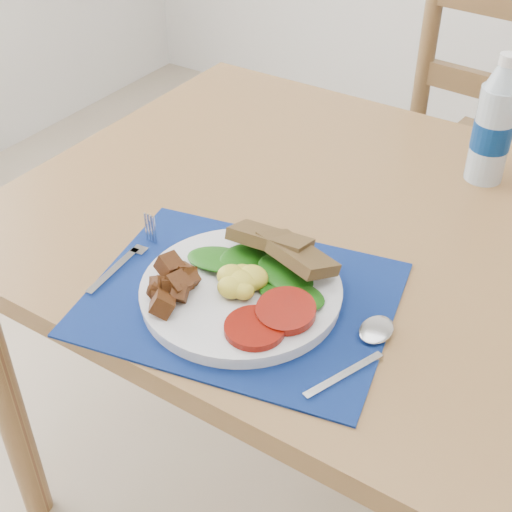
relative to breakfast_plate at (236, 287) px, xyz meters
The scene contains 6 objects.
table 0.33m from the breakfast_plate, 58.00° to the left, with size 1.40×0.90×0.75m.
placemat 0.02m from the breakfast_plate, 35.68° to the left, with size 0.43×0.34×0.00m, color #040732.
breakfast_plate is the anchor object (origin of this frame).
fork 0.19m from the breakfast_plate, behind, with size 0.03×0.17×0.00m.
spoon 0.20m from the breakfast_plate, ahead, with size 0.06×0.19×0.01m.
water_bottle 0.57m from the breakfast_plate, 70.39° to the left, with size 0.07×0.07×0.24m.
Camera 1 is at (0.28, -0.71, 1.43)m, focal length 50.00 mm.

